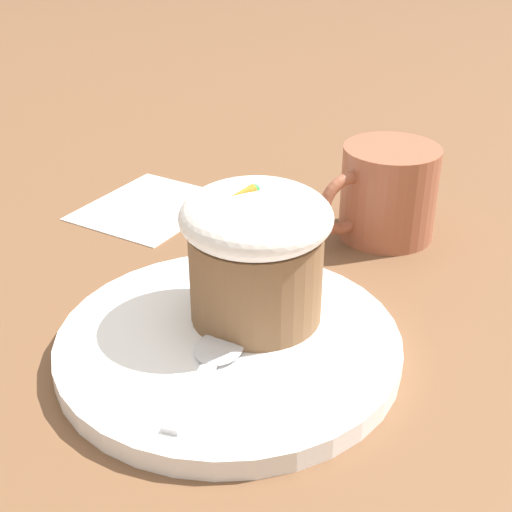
% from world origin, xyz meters
% --- Properties ---
extents(ground_plane, '(4.00, 4.00, 0.00)m').
position_xyz_m(ground_plane, '(0.00, 0.00, 0.00)').
color(ground_plane, brown).
extents(dessert_plate, '(0.24, 0.24, 0.02)m').
position_xyz_m(dessert_plate, '(0.00, 0.00, 0.01)').
color(dessert_plate, white).
rests_on(dessert_plate, ground_plane).
extents(carrot_cake, '(0.11, 0.11, 0.10)m').
position_xyz_m(carrot_cake, '(-0.03, -0.01, 0.07)').
color(carrot_cake, brown).
rests_on(carrot_cake, dessert_plate).
extents(spoon, '(0.09, 0.09, 0.01)m').
position_xyz_m(spoon, '(0.02, 0.02, 0.02)').
color(spoon, silver).
rests_on(spoon, dessert_plate).
extents(coffee_cup, '(0.12, 0.09, 0.09)m').
position_xyz_m(coffee_cup, '(-0.22, -0.08, 0.04)').
color(coffee_cup, '#9E563D').
rests_on(coffee_cup, ground_plane).
extents(paper_napkin, '(0.17, 0.17, 0.00)m').
position_xyz_m(paper_napkin, '(-0.05, -0.26, 0.00)').
color(paper_napkin, white).
rests_on(paper_napkin, ground_plane).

